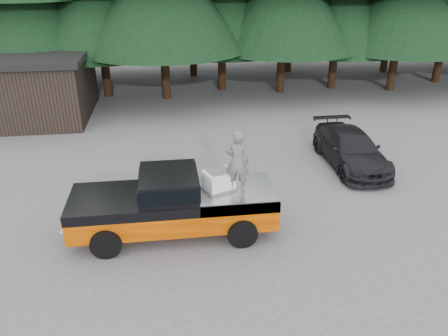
{
  "coord_description": "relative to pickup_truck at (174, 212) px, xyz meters",
  "views": [
    {
      "loc": [
        -1.03,
        -10.96,
        7.18
      ],
      "look_at": [
        0.46,
        0.0,
        2.02
      ],
      "focal_mm": 35.0,
      "sensor_mm": 36.0,
      "label": 1
    }
  ],
  "objects": [
    {
      "name": "man_on_bed",
      "position": [
        1.81,
        -0.2,
        1.58
      ],
      "size": [
        0.75,
        0.58,
        1.83
      ],
      "primitive_type": "imported",
      "rotation": [
        0.0,
        0.0,
        2.9
      ],
      "color": "#5A5A61",
      "rests_on": "pickup_truck"
    },
    {
      "name": "pickup_truck",
      "position": [
        0.0,
        0.0,
        0.0
      ],
      "size": [
        6.0,
        2.04,
        1.33
      ],
      "primitive_type": null,
      "color": "#E25A02",
      "rests_on": "ground"
    },
    {
      "name": "parked_car",
      "position": [
        6.97,
        3.84,
        0.01
      ],
      "size": [
        1.93,
        4.67,
        1.35
      ],
      "primitive_type": "imported",
      "rotation": [
        0.0,
        0.0,
        0.01
      ],
      "color": "black",
      "rests_on": "ground"
    },
    {
      "name": "air_compressor",
      "position": [
        1.32,
        -0.01,
        0.93
      ],
      "size": [
        0.96,
        0.89,
        0.53
      ],
      "primitive_type": "cube",
      "rotation": [
        0.0,
        0.0,
        0.39
      ],
      "color": "silver",
      "rests_on": "pickup_truck"
    },
    {
      "name": "ground",
      "position": [
        1.0,
        -0.07,
        -0.67
      ],
      "size": [
        120.0,
        120.0,
        0.0
      ],
      "primitive_type": "plane",
      "color": "#505052",
      "rests_on": "ground"
    },
    {
      "name": "truck_cab",
      "position": [
        -0.1,
        -0.0,
        0.96
      ],
      "size": [
        1.66,
        1.9,
        0.59
      ],
      "primitive_type": "cube",
      "color": "black",
      "rests_on": "pickup_truck"
    },
    {
      "name": "utility_building",
      "position": [
        -8.0,
        11.93,
        1.0
      ],
      "size": [
        8.4,
        6.4,
        3.3
      ],
      "color": "black",
      "rests_on": "ground"
    }
  ]
}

